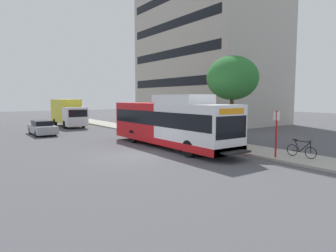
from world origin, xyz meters
name	(u,v)px	position (x,y,z in m)	size (l,w,h in m)	color
ground_plane	(87,140)	(0.00, 8.00, 0.00)	(120.00, 120.00, 0.00)	#4C4C51
sidewalk_curb	(171,136)	(7.00, 6.00, 0.07)	(3.00, 56.00, 0.14)	#A8A399
transit_bus	(170,123)	(3.61, 1.40, 1.70)	(2.58, 12.25, 3.65)	white
bus_stop_sign_pole	(276,130)	(5.98, -5.44, 1.65)	(0.10, 0.36, 2.60)	red
bicycle_parked	(301,150)	(7.11, -6.29, 0.56)	(0.52, 1.76, 1.02)	black
street_tree_near_stop	(232,78)	(7.72, -0.52, 4.83)	(3.68, 3.68, 6.27)	#4C3823
parked_car_far_lane	(42,128)	(-2.08, 13.95, 0.66)	(1.80, 4.50, 1.33)	#93999E
box_truck_background	(68,112)	(2.25, 20.38, 1.74)	(2.32, 7.01, 3.25)	silver
apartment_tower_backdrop	(208,31)	(20.48, 15.99, 12.69)	(12.46, 19.26, 25.37)	#ADA89E
lattice_comm_tower	(164,56)	(22.50, 29.84, 10.97)	(1.10, 1.10, 32.65)	#B7B7BC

